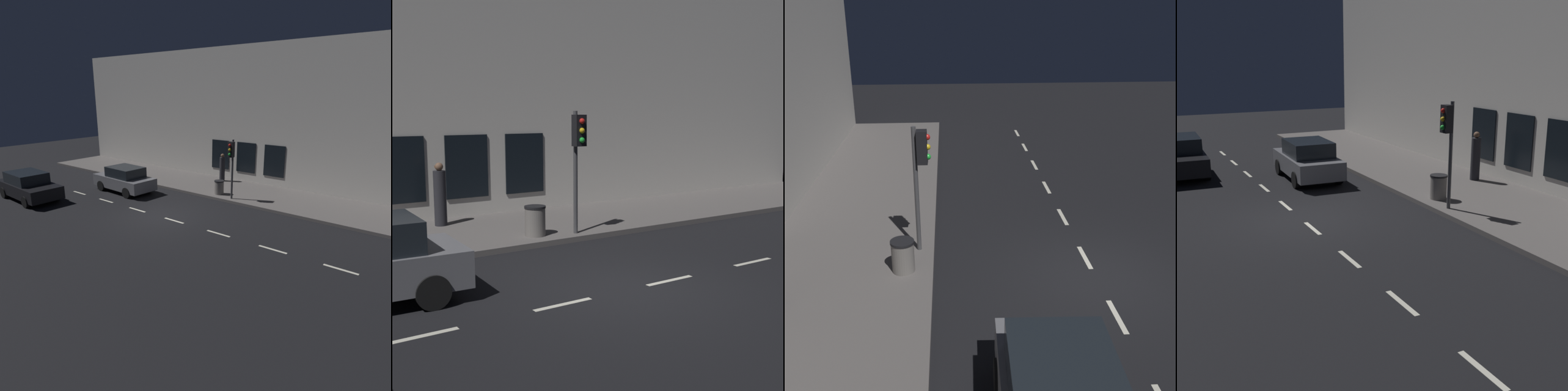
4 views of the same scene
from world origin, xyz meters
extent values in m
plane|color=black|center=(0.00, 0.00, 0.00)|extent=(60.00, 60.00, 0.00)
cube|color=#5B5654|center=(6.25, 0.00, 0.07)|extent=(4.50, 32.00, 0.15)
cube|color=beige|center=(0.00, -14.00, 0.00)|extent=(0.12, 1.20, 0.01)
cube|color=beige|center=(0.00, -11.40, 0.00)|extent=(0.12, 1.20, 0.01)
cube|color=beige|center=(0.00, -8.80, 0.00)|extent=(0.12, 1.20, 0.01)
cube|color=beige|center=(0.00, -6.20, 0.00)|extent=(0.12, 1.20, 0.01)
cube|color=beige|center=(0.00, -3.60, 0.00)|extent=(0.12, 1.20, 0.01)
cube|color=beige|center=(0.00, -1.00, 0.00)|extent=(0.12, 1.20, 0.01)
cube|color=beige|center=(0.00, 1.60, 0.00)|extent=(0.12, 1.20, 0.01)
cylinder|color=#424244|center=(4.39, -1.49, 1.83)|extent=(0.12, 0.12, 3.36)
cube|color=black|center=(4.20, -1.49, 2.99)|extent=(0.26, 0.32, 0.84)
sphere|color=red|center=(4.06, -1.49, 3.24)|extent=(0.15, 0.15, 0.15)
sphere|color=gold|center=(4.06, -1.49, 2.99)|extent=(0.15, 0.15, 0.15)
sphere|color=green|center=(4.06, -1.49, 2.74)|extent=(0.15, 0.15, 0.15)
cube|color=black|center=(1.97, 4.70, 1.28)|extent=(1.68, 2.18, 0.60)
cylinder|color=black|center=(1.08, 3.65, 0.32)|extent=(0.25, 0.65, 0.64)
cylinder|color=black|center=(2.76, 3.57, 0.32)|extent=(0.25, 0.65, 0.64)
cylinder|color=slate|center=(4.72, -0.40, 0.53)|extent=(0.55, 0.55, 0.76)
cylinder|color=black|center=(4.72, -0.40, 0.94)|extent=(0.58, 0.58, 0.06)
camera|label=1|loc=(-11.68, -11.46, 5.96)|focal=31.67mm
camera|label=2|loc=(-8.33, 6.67, 3.48)|focal=51.14mm
camera|label=3|loc=(3.56, 10.09, 6.36)|focal=44.49mm
camera|label=4|loc=(-4.86, -14.52, 4.92)|focal=47.82mm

